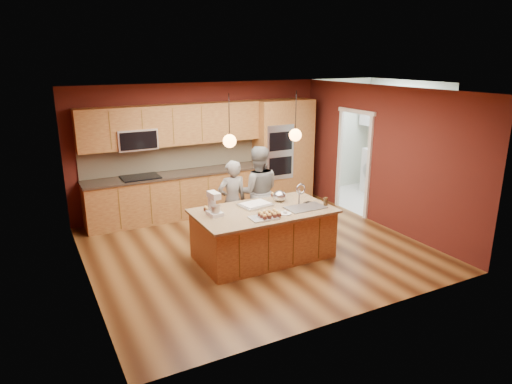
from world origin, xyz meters
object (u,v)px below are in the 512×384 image
stand_mixer (214,205)px  mixing_bowl (279,196)px  person_left (232,201)px  person_right (258,192)px  island (264,233)px

stand_mixer → mixing_bowl: 1.28m
person_left → person_right: bearing=-177.3°
stand_mixer → mixing_bowl: bearing=2.3°
person_right → stand_mixer: person_right is taller
island → stand_mixer: island is taller
mixing_bowl → island: bearing=-147.9°
person_left → person_right: 0.52m
person_right → stand_mixer: size_ratio=4.51×
mixing_bowl → person_right: bearing=100.3°
island → stand_mixer: size_ratio=5.97×
person_right → stand_mixer: (-1.16, -0.74, 0.14)m
island → person_right: bearing=68.7°
stand_mixer → mixing_bowl: size_ratio=1.66×
person_left → mixing_bowl: (0.62, -0.60, 0.17)m
island → mixing_bowl: (0.45, 0.28, 0.49)m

